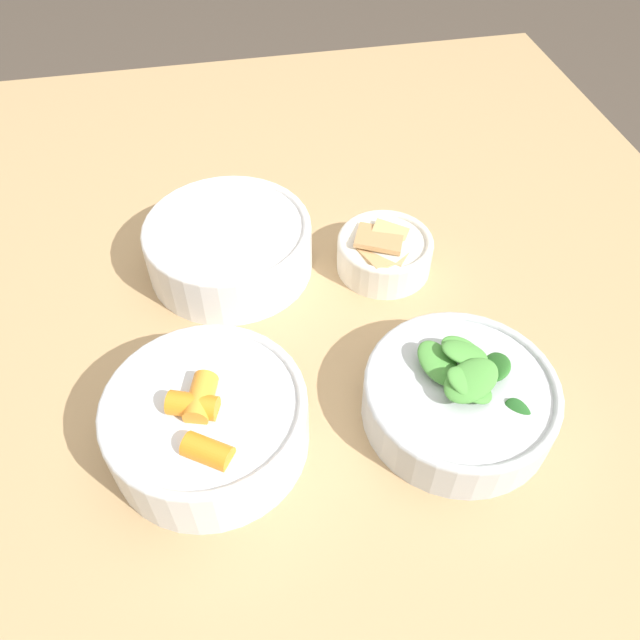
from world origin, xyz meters
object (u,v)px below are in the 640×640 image
at_px(bowl_beans_hotdog, 229,247).
at_px(bowl_cookies, 384,251).
at_px(bowl_carrots, 207,420).
at_px(bowl_greens, 460,395).

distance_m(bowl_beans_hotdog, bowl_cookies, 0.19).
relative_size(bowl_carrots, bowl_beans_hotdog, 0.96).
relative_size(bowl_beans_hotdog, bowl_cookies, 1.73).
xyz_separation_m(bowl_beans_hotdog, bowl_cookies, (-0.04, -0.18, -0.01)).
relative_size(bowl_greens, bowl_beans_hotdog, 0.95).
bearing_deg(bowl_greens, bowl_cookies, 4.16).
xyz_separation_m(bowl_carrots, bowl_beans_hotdog, (0.25, -0.05, -0.01)).
height_order(bowl_carrots, bowl_beans_hotdog, bowl_carrots).
relative_size(bowl_carrots, bowl_greens, 1.00).
height_order(bowl_beans_hotdog, bowl_cookies, bowl_beans_hotdog).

